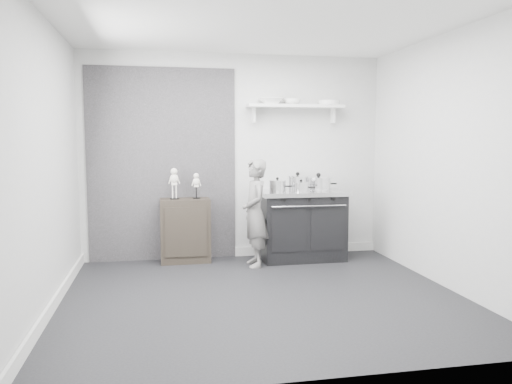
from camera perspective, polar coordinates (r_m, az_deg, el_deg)
ground at (r=5.15m, az=0.67°, el=-11.82°), size 4.00×4.00×0.00m
room_shell at (r=5.03m, az=-0.65°, el=6.71°), size 4.02×3.62×2.71m
wall_shelf at (r=6.74m, az=4.51°, el=9.66°), size 1.30×0.26×0.24m
stove at (r=6.64m, az=5.20°, el=-3.72°), size 1.14×0.71×0.91m
side_cabinet at (r=6.52m, az=-8.09°, el=-4.35°), size 0.63×0.37×0.82m
child at (r=6.20m, az=-0.11°, el=-2.41°), size 0.33×0.50×1.34m
pot_front_left at (r=6.40m, az=2.47°, el=0.71°), size 0.31×0.22×0.19m
pot_back_left at (r=6.68m, az=4.78°, el=1.08°), size 0.38×0.29×0.24m
pot_back_right at (r=6.73m, az=7.15°, el=1.00°), size 0.43×0.34×0.23m
pot_front_center at (r=6.38m, az=5.17°, el=0.58°), size 0.29×0.20×0.16m
skeleton_full at (r=6.44m, az=-9.33°, el=1.23°), size 0.13×0.08×0.46m
skeleton_torso at (r=6.45m, az=-6.84°, el=0.92°), size 0.11×0.07×0.38m
bowl_large at (r=6.65m, az=1.73°, el=10.34°), size 0.32×0.32×0.08m
bowl_small at (r=6.72m, az=4.11°, el=10.25°), size 0.23×0.23×0.07m
plate_stack at (r=6.87m, az=8.35°, el=10.06°), size 0.28×0.28×0.06m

